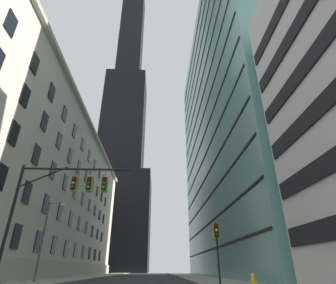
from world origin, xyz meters
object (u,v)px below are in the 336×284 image
(traffic_light_near_right, at_px, (216,234))
(street_lamppost, at_px, (46,232))
(traffic_signal_mast, at_px, (66,194))
(fire_hydrant, at_px, (253,281))

(traffic_light_near_right, height_order, street_lamppost, street_lamppost)
(traffic_signal_mast, xyz_separation_m, street_lamppost, (-4.83, 10.02, -1.29))
(street_lamppost, xyz_separation_m, fire_hydrant, (16.61, -11.06, -3.89))
(fire_hydrant, bearing_deg, street_lamppost, 146.34)
(traffic_signal_mast, height_order, street_lamppost, traffic_signal_mast)
(traffic_signal_mast, relative_size, fire_hydrant, 9.12)
(fire_hydrant, bearing_deg, traffic_light_near_right, 122.55)
(traffic_light_near_right, relative_size, street_lamppost, 0.54)
(traffic_signal_mast, height_order, fire_hydrant, traffic_signal_mast)
(traffic_light_near_right, height_order, fire_hydrant, traffic_light_near_right)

